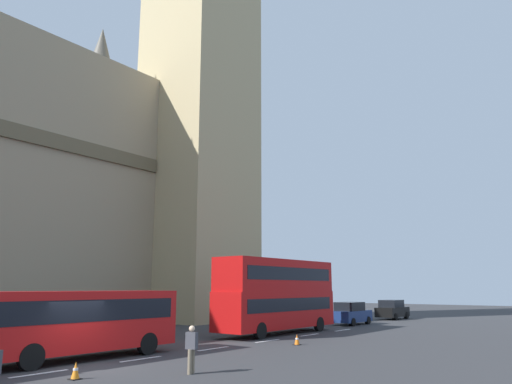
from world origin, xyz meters
The scene contains 8 objects.
ground_plane centered at (0.00, 0.00, 0.00)m, with size 160.00×160.00×0.00m, color #333335.
lane_centre_marking centered at (2.78, 0.00, 0.00)m, with size 39.00×0.16×0.01m.
double_decker_bus centered at (15.85, 2.00, 2.71)m, with size 10.73×2.54×4.90m.
sedan_lead centered at (26.29, 1.91, 0.91)m, with size 4.40×1.86×1.85m.
sedan_trailing centered at (35.23, 1.99, 0.91)m, with size 4.40×1.86×1.85m.
traffic_cone_west centered at (-1.66, -2.02, 0.28)m, with size 0.36×0.36×0.58m.
traffic_cone_middle centered at (11.36, -2.46, 0.28)m, with size 0.36×0.36×0.58m.
pedestrian_by_kerb centered at (1.50, -4.36, 0.91)m, with size 0.35×0.45×1.69m.
Camera 1 is at (-11.54, -17.49, 3.06)m, focal length 34.03 mm.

